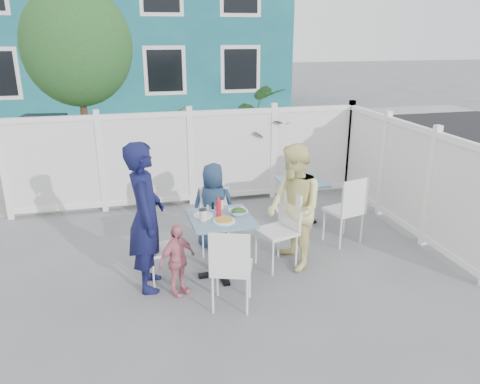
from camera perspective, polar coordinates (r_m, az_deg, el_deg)
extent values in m
plane|color=slate|center=(5.97, -3.40, -9.26)|extent=(80.00, 80.00, 0.00)
cube|color=gray|center=(9.46, -7.66, 1.45)|extent=(24.00, 2.60, 0.01)
cube|color=black|center=(13.03, -9.55, 6.17)|extent=(24.00, 5.00, 0.01)
cube|color=gray|center=(16.06, -10.49, 8.51)|extent=(24.00, 1.60, 0.01)
cube|color=#135465|center=(19.19, -13.36, 18.98)|extent=(11.00, 6.00, 6.00)
cube|color=black|center=(16.38, -21.74, 13.36)|extent=(1.20, 0.04, 1.40)
cube|color=black|center=(16.36, -7.33, 14.50)|extent=(1.20, 0.04, 1.40)
cube|color=white|center=(7.91, -6.03, 4.19)|extent=(5.80, 0.04, 1.40)
cube|color=white|center=(7.76, -6.22, 9.48)|extent=(5.86, 0.08, 0.08)
cube|color=white|center=(8.14, -5.85, -1.00)|extent=(5.86, 0.08, 0.12)
cube|color=white|center=(7.27, 19.45, 1.86)|extent=(0.04, 3.60, 1.40)
cube|color=white|center=(7.10, 20.10, 7.58)|extent=(0.08, 3.66, 0.08)
cube|color=white|center=(7.51, 18.82, -3.68)|extent=(0.08, 3.66, 0.12)
cylinder|color=#382316|center=(8.67, -18.27, 7.21)|extent=(0.12, 0.12, 2.40)
ellipsoid|color=#173D1D|center=(8.52, -19.26, 16.45)|extent=(1.80, 1.62, 1.98)
cube|color=gold|center=(9.55, -22.44, 4.37)|extent=(0.77, 0.60, 1.31)
imported|color=#173D1D|center=(8.56, -8.24, 5.20)|extent=(1.01, 1.01, 1.63)
imported|color=#173D1D|center=(8.67, 0.76, 6.30)|extent=(1.56, 1.77, 1.85)
cube|color=#425C84|center=(5.50, -2.36, -3.25)|extent=(0.74, 0.74, 0.04)
cylinder|color=black|center=(5.65, -2.31, -6.74)|extent=(0.08, 0.08, 0.70)
cube|color=black|center=(5.81, -2.27, -9.87)|extent=(0.57, 0.10, 0.04)
cube|color=black|center=(5.81, -2.27, -9.87)|extent=(0.10, 0.57, 0.04)
cube|color=#425C84|center=(7.08, 7.53, 1.27)|extent=(0.67, 0.67, 0.04)
cylinder|color=black|center=(7.19, 7.41, -1.35)|extent=(0.08, 0.08, 0.65)
cube|color=black|center=(7.31, 7.31, -3.75)|extent=(0.53, 0.08, 0.04)
cube|color=black|center=(7.31, 7.31, -3.75)|extent=(0.08, 0.53, 0.04)
cube|color=white|center=(5.57, -9.29, -6.87)|extent=(0.40, 0.42, 0.04)
cube|color=white|center=(5.46, -11.24, -4.90)|extent=(0.06, 0.39, 0.42)
cylinder|color=white|center=(5.83, -7.93, -7.84)|extent=(0.02, 0.02, 0.42)
cylinder|color=white|center=(5.54, -7.25, -9.32)|extent=(0.02, 0.02, 0.42)
cylinder|color=white|center=(5.79, -11.01, -8.22)|extent=(0.02, 0.02, 0.42)
cylinder|color=white|center=(5.50, -10.51, -9.74)|extent=(0.02, 0.02, 0.42)
cube|color=white|center=(5.84, 4.45, -4.85)|extent=(0.53, 0.54, 0.04)
cube|color=white|center=(5.85, 6.10, -2.09)|extent=(0.16, 0.43, 0.47)
cylinder|color=white|center=(5.71, 4.02, -8.03)|extent=(0.03, 0.03, 0.47)
cylinder|color=white|center=(5.99, 1.95, -6.65)|extent=(0.03, 0.03, 0.47)
cylinder|color=white|center=(5.90, 6.87, -7.19)|extent=(0.03, 0.03, 0.47)
cylinder|color=white|center=(6.17, 4.73, -5.90)|extent=(0.03, 0.03, 0.47)
cube|color=white|center=(6.21, -3.04, -3.82)|extent=(0.45, 0.43, 0.04)
cube|color=white|center=(6.29, -3.13, -1.25)|extent=(0.39, 0.09, 0.42)
cylinder|color=white|center=(6.16, -1.41, -6.14)|extent=(0.02, 0.02, 0.42)
cylinder|color=white|center=(6.15, -4.54, -6.22)|extent=(0.02, 0.02, 0.42)
cylinder|color=white|center=(6.45, -1.56, -4.95)|extent=(0.02, 0.02, 0.42)
cylinder|color=white|center=(6.44, -4.54, -5.03)|extent=(0.02, 0.02, 0.42)
cube|color=white|center=(5.02, -1.03, -9.23)|extent=(0.53, 0.52, 0.04)
cube|color=white|center=(4.73, -1.30, -7.64)|extent=(0.41, 0.17, 0.45)
cylinder|color=white|center=(5.29, -2.78, -10.42)|extent=(0.02, 0.02, 0.45)
cylinder|color=white|center=(5.26, 1.18, -10.61)|extent=(0.02, 0.02, 0.45)
cylinder|color=white|center=(5.00, -3.34, -12.32)|extent=(0.02, 0.02, 0.45)
cylinder|color=white|center=(4.97, 0.89, -12.54)|extent=(0.02, 0.02, 0.45)
cube|color=white|center=(6.65, 12.53, -2.20)|extent=(0.54, 0.52, 0.04)
cube|color=white|center=(6.43, 13.86, -0.56)|extent=(0.43, 0.15, 0.47)
cylinder|color=white|center=(6.75, 10.18, -3.89)|extent=(0.03, 0.03, 0.47)
cylinder|color=white|center=(6.98, 12.59, -3.27)|extent=(0.03, 0.03, 0.47)
cylinder|color=white|center=(6.50, 12.17, -4.93)|extent=(0.03, 0.03, 0.47)
cylinder|color=white|center=(6.74, 14.59, -4.24)|extent=(0.03, 0.03, 0.47)
imported|color=#10123B|center=(5.32, -11.40, -3.03)|extent=(0.46, 0.66, 1.73)
imported|color=#F2E14C|center=(5.75, 6.62, -1.91)|extent=(0.65, 0.80, 1.57)
imported|color=navy|center=(6.32, -3.25, -1.73)|extent=(0.66, 0.52, 1.19)
imported|color=pink|center=(5.28, -7.66, -8.25)|extent=(0.52, 0.44, 0.84)
cylinder|color=white|center=(5.35, -1.95, -3.55)|extent=(0.26, 0.26, 0.02)
cylinder|color=white|center=(5.52, -4.52, -2.87)|extent=(0.24, 0.24, 0.02)
imported|color=white|center=(5.55, -0.21, -2.48)|extent=(0.22, 0.22, 0.05)
cylinder|color=beige|center=(5.38, -4.53, -2.85)|extent=(0.08, 0.08, 0.13)
cylinder|color=beige|center=(5.70, -2.44, -1.50)|extent=(0.09, 0.09, 0.13)
cylinder|color=red|center=(5.48, -2.63, -1.99)|extent=(0.06, 0.06, 0.20)
cylinder|color=white|center=(5.68, -3.95, -1.93)|extent=(0.03, 0.03, 0.07)
cylinder|color=black|center=(5.73, -3.34, -1.69)|extent=(0.03, 0.03, 0.08)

